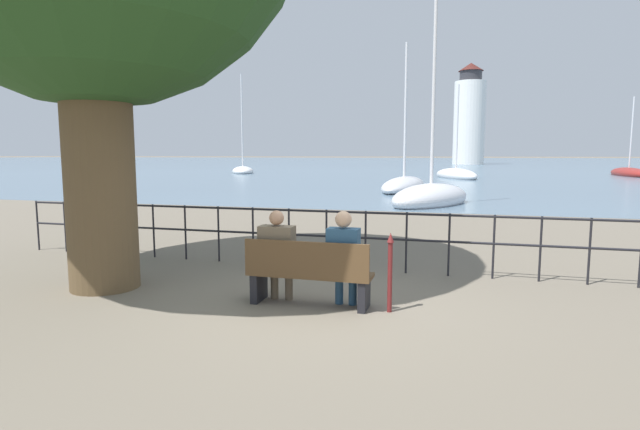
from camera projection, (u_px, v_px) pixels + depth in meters
ground_plane at (310, 305)px, 6.74m from camera, size 1000.00×1000.00×0.00m
harbor_water at (454, 161)px, 160.96m from camera, size 600.00×300.00×0.01m
park_bench at (309, 275)px, 6.62m from camera, size 1.68×0.45×0.90m
seated_person_left at (278, 252)px, 6.79m from camera, size 0.47×0.35×1.27m
seated_person_right at (344, 255)px, 6.54m from camera, size 0.42×0.35×1.29m
promenade_railing at (346, 231)px, 8.73m from camera, size 13.40×0.04×1.05m
closed_umbrella at (390, 268)px, 6.36m from camera, size 0.09×0.09×1.03m
sailboat_1 at (404, 185)px, 28.71m from camera, size 2.46×8.65×8.55m
sailboat_2 at (629, 173)px, 47.37m from camera, size 2.03×8.96×7.74m
sailboat_3 at (243, 171)px, 53.71m from camera, size 4.30×5.92×10.77m
sailboat_4 at (456, 175)px, 42.64m from camera, size 4.76×7.55×8.22m
sailboat_5 at (431, 197)px, 20.11m from camera, size 3.92×5.46×9.09m
harbor_lighthouse at (469, 118)px, 101.49m from camera, size 6.22×6.22×20.34m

